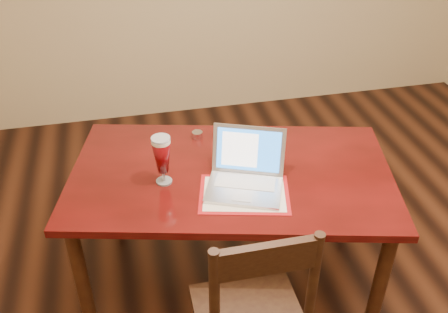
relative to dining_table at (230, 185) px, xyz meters
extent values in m
cube|color=#4E0A0A|center=(0.01, 0.00, 0.06)|extent=(1.82, 1.29, 0.04)
cylinder|color=#351C0D|center=(-0.81, -0.19, -0.32)|extent=(0.07, 0.07, 0.73)
cylinder|color=#351C0D|center=(0.63, -0.54, -0.32)|extent=(0.07, 0.07, 0.73)
cylinder|color=#351C0D|center=(-0.62, 0.55, -0.32)|extent=(0.07, 0.07, 0.73)
cylinder|color=#351C0D|center=(0.82, 0.20, -0.32)|extent=(0.07, 0.07, 0.73)
cube|color=#9D0E12|center=(0.02, -0.19, 0.09)|extent=(0.49, 0.40, 0.00)
cube|color=silver|center=(0.02, -0.19, 0.09)|extent=(0.44, 0.35, 0.00)
cube|color=#B9B9BE|center=(0.03, -0.17, 0.10)|extent=(0.43, 0.37, 0.02)
cube|color=silver|center=(0.05, -0.12, 0.11)|extent=(0.32, 0.21, 0.00)
cube|color=silver|center=(0.00, -0.24, 0.11)|extent=(0.11, 0.09, 0.00)
cube|color=#B9B9BE|center=(0.09, -0.02, 0.23)|extent=(0.36, 0.20, 0.24)
cube|color=blue|center=(0.08, -0.03, 0.23)|extent=(0.31, 0.17, 0.20)
cube|color=white|center=(0.04, -0.01, 0.23)|extent=(0.18, 0.11, 0.17)
cylinder|color=silver|center=(-0.34, -0.01, 0.09)|extent=(0.08, 0.08, 0.01)
cylinder|color=silver|center=(-0.34, -0.01, 0.12)|extent=(0.01, 0.01, 0.06)
cylinder|color=beige|center=(-0.34, -0.01, 0.33)|extent=(0.09, 0.09, 0.02)
cylinder|color=silver|center=(-0.34, -0.01, 0.34)|extent=(0.09, 0.09, 0.01)
cylinder|color=silver|center=(-0.11, 0.36, 0.10)|extent=(0.06, 0.06, 0.04)
cylinder|color=silver|center=(0.02, 0.35, 0.10)|extent=(0.06, 0.06, 0.04)
cylinder|color=black|center=(-0.26, -0.85, 0.11)|extent=(0.04, 0.04, 0.60)
cylinder|color=black|center=(0.12, -0.85, 0.11)|extent=(0.04, 0.04, 0.60)
cube|color=black|center=(-0.07, -0.85, 0.33)|extent=(0.38, 0.03, 0.13)
camera|label=1|loc=(-0.49, -2.01, 1.59)|focal=40.00mm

